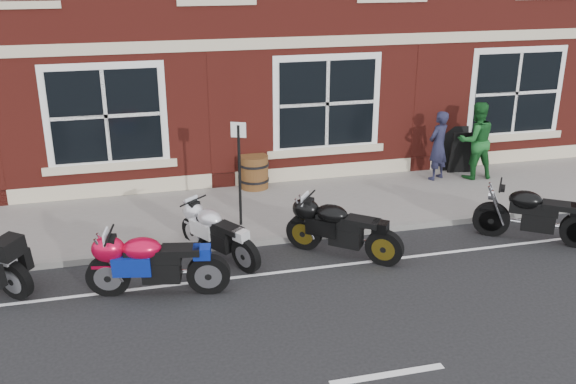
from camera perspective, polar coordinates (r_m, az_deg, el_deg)
name	(u,v)px	position (r m, az deg, el deg)	size (l,w,h in m)	color
ground	(321,273)	(11.32, 2.94, -7.20)	(80.00, 80.00, 0.00)	black
sidewalk	(280,208)	(13.93, -0.69, -1.46)	(30.00, 3.00, 0.12)	slate
kerb	(300,237)	(12.52, 1.03, -4.06)	(30.00, 0.16, 0.12)	slate
moto_sport_red	(155,261)	(10.61, -11.75, -5.99)	(2.30, 0.62, 1.04)	black
moto_sport_black	(342,227)	(11.72, 4.81, -3.10)	(1.82, 1.55, 1.01)	black
moto_sport_silver	(219,231)	(11.69, -6.16, -3.47)	(1.18, 1.84, 0.93)	black
moto_naked_black	(533,212)	(13.18, 20.98, -1.67)	(1.98, 1.43, 1.04)	black
pedestrian_left	(438,146)	(15.77, 13.21, 4.04)	(0.61, 0.40, 1.67)	#1B1C32
pedestrian_right	(476,140)	(16.06, 16.35, 4.42)	(0.91, 0.71, 1.87)	#185621
a_board_sign	(459,150)	(16.54, 14.99, 3.59)	(0.66, 0.44, 1.10)	black
barrel_planter	(254,172)	(14.91, -3.04, 1.81)	(0.69, 0.69, 0.77)	#4D3514
parking_sign	(239,167)	(12.56, -4.34, 2.25)	(0.28, 0.14, 2.12)	black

